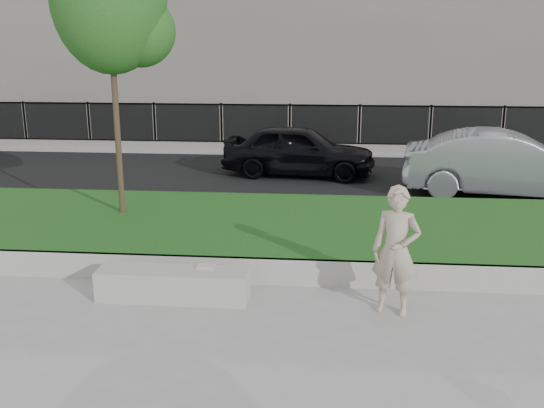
# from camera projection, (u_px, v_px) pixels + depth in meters

# --- Properties ---
(ground) EXTENTS (90.00, 90.00, 0.00)m
(ground) POSITION_uv_depth(u_px,v_px,m) (277.00, 315.00, 7.90)
(ground) COLOR gray
(ground) RESTS_ON ground
(grass_bank) EXTENTS (34.00, 4.00, 0.40)m
(grass_bank) POSITION_uv_depth(u_px,v_px,m) (291.00, 232.00, 10.74)
(grass_bank) COLOR #0E3812
(grass_bank) RESTS_ON ground
(grass_kerb) EXTENTS (34.00, 0.08, 0.40)m
(grass_kerb) POSITION_uv_depth(u_px,v_px,m) (283.00, 272.00, 8.85)
(grass_kerb) COLOR #9F9C94
(grass_kerb) RESTS_ON ground
(street) EXTENTS (34.00, 7.00, 0.04)m
(street) POSITION_uv_depth(u_px,v_px,m) (304.00, 177.00, 16.08)
(street) COLOR black
(street) RESTS_ON ground
(far_pavement) EXTENTS (34.00, 3.00, 0.12)m
(far_pavement) POSITION_uv_depth(u_px,v_px,m) (309.00, 147.00, 20.40)
(far_pavement) COLOR gray
(far_pavement) RESTS_ON ground
(iron_fence) EXTENTS (32.00, 0.30, 1.50)m
(iron_fence) POSITION_uv_depth(u_px,v_px,m) (308.00, 138.00, 19.32)
(iron_fence) COLOR slate
(iron_fence) RESTS_ON far_pavement
(building_facade) EXTENTS (34.00, 10.00, 10.00)m
(building_facade) POSITION_uv_depth(u_px,v_px,m) (316.00, 6.00, 25.88)
(building_facade) COLOR #6A645D
(building_facade) RESTS_ON ground
(stone_bench) EXTENTS (2.08, 0.52, 0.43)m
(stone_bench) POSITION_uv_depth(u_px,v_px,m) (173.00, 284.00, 8.36)
(stone_bench) COLOR #9F9C94
(stone_bench) RESTS_ON ground
(man) EXTENTS (0.72, 0.58, 1.70)m
(man) POSITION_uv_depth(u_px,v_px,m) (396.00, 251.00, 7.79)
(man) COLOR tan
(man) RESTS_ON ground
(book) EXTENTS (0.25, 0.18, 0.03)m
(book) POSITION_uv_depth(u_px,v_px,m) (206.00, 266.00, 8.40)
(book) COLOR beige
(book) RESTS_ON stone_bench
(young_tree) EXTENTS (2.08, 1.99, 5.08)m
(young_tree) POSITION_uv_depth(u_px,v_px,m) (114.00, 4.00, 10.38)
(young_tree) COLOR #38281C
(young_tree) RESTS_ON grass_bank
(car_dark) EXTENTS (4.14, 2.05, 1.36)m
(car_dark) POSITION_uv_depth(u_px,v_px,m) (299.00, 150.00, 15.97)
(car_dark) COLOR black
(car_dark) RESTS_ON street
(car_silver) EXTENTS (4.72, 2.30, 1.49)m
(car_silver) POSITION_uv_depth(u_px,v_px,m) (506.00, 164.00, 13.73)
(car_silver) COLOR gray
(car_silver) RESTS_ON street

